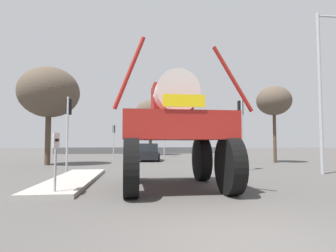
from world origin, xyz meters
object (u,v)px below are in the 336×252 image
Objects in this scene: oversize_sprayer at (173,130)px; bare_tree_left at (49,93)px; traffic_signal_near_left at (68,117)px; bare_tree_far_center at (151,113)px; traffic_signal_far_right at (114,133)px; bare_tree_right at (274,101)px; sedan_ahead at (149,153)px; traffic_signal_far_left at (164,131)px; streetlight_near_right at (323,83)px; traffic_signal_near_right at (241,118)px; lane_arrow_sign at (56,151)px.

oversize_sprayer is 0.74× the size of bare_tree_left.
oversize_sprayer is 1.29× the size of traffic_signal_near_left.
bare_tree_left is at bearing -117.67° from bare_tree_far_center.
bare_tree_right is (13.48, -9.96, 2.29)m from traffic_signal_far_right.
sedan_ahead is 7.11m from traffic_signal_far_left.
bare_tree_right reaches higher than traffic_signal_near_left.
bare_tree_left is at bearing 155.21° from streetlight_near_right.
traffic_signal_far_left is (1.95, 6.49, 2.15)m from sedan_ahead.
traffic_signal_far_right is at bearing 118.77° from traffic_signal_near_right.
bare_tree_far_center reaches higher than traffic_signal_near_left.
traffic_signal_near_right is 0.49× the size of streetlight_near_right.
traffic_signal_near_left is 0.58× the size of bare_tree_left.
bare_tree_left is at bearing 117.11° from traffic_signal_near_left.
oversize_sprayer is at bearing -79.61° from traffic_signal_far_right.
oversize_sprayer is 1.45× the size of traffic_signal_far_right.
traffic_signal_far_right is at bearing 70.30° from bare_tree_left.
traffic_signal_near_left is 1.13× the size of traffic_signal_far_right.
streetlight_near_right is 1.19× the size of bare_tree_left.
bare_tree_left is at bearing -109.70° from traffic_signal_far_right.
streetlight_near_right reaches higher than bare_tree_left.
bare_tree_left is (-12.29, 5.13, 2.18)m from traffic_signal_near_right.
oversize_sprayer is 26.16m from bare_tree_far_center.
traffic_signal_far_left is 0.64× the size of bare_tree_right.
bare_tree_right is (14.60, 5.62, 1.95)m from traffic_signal_near_left.
traffic_signal_far_left is 5.59m from bare_tree_far_center.
traffic_signal_far_left is 19.04m from streetlight_near_right.
traffic_signal_near_right reaches higher than traffic_signal_near_left.
traffic_signal_far_left is at bearing 128.50° from bare_tree_right.
traffic_signal_near_right is 0.59× the size of bare_tree_left.
traffic_signal_far_right is (-5.57, 0.01, -0.24)m from traffic_signal_far_left.
lane_arrow_sign is 0.44× the size of traffic_signal_far_left.
sedan_ahead is at bearing 160.65° from bare_tree_right.
sedan_ahead is at bearing -106.71° from traffic_signal_far_left.
traffic_signal_far_left is at bearing 66.76° from traffic_signal_near_left.
traffic_signal_near_left is 9.67m from traffic_signal_near_right.
streetlight_near_right reaches higher than traffic_signal_near_left.
lane_arrow_sign is at bearing -71.76° from bare_tree_left.
oversize_sprayer is 1.33× the size of traffic_signal_far_left.
streetlight_near_right is at bearing -55.68° from traffic_signal_far_right.
oversize_sprayer is at bearing -90.82° from bare_tree_far_center.
traffic_signal_near_right is at bearing 39.14° from lane_arrow_sign.
sedan_ahead is 7.68m from traffic_signal_far_right.
traffic_signal_far_left reaches higher than traffic_signal_far_right.
bare_tree_right is at bearing -51.50° from traffic_signal_far_left.
traffic_signal_far_left is at bearing -0.05° from traffic_signal_far_right.
bare_tree_left is (-2.62, 5.12, 2.22)m from traffic_signal_near_left.
traffic_signal_near_right is 4.53m from streetlight_near_right.
oversize_sprayer is 9.30m from streetlight_near_right.
traffic_signal_near_right is (9.67, -0.00, 0.05)m from traffic_signal_near_left.
traffic_signal_near_right is (4.93, -9.08, 2.29)m from sedan_ahead.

